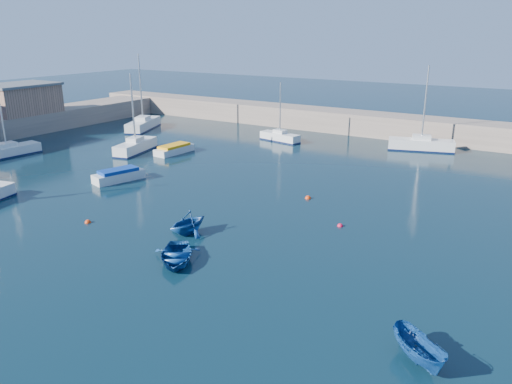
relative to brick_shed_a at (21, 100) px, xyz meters
The scene contains 16 objects.
ground 48.55m from the brick_shed_a, 29.74° to the right, with size 220.00×220.00×0.00m, color black.
back_wall 47.50m from the brick_shed_a, 27.65° to the left, with size 96.00×4.50×2.60m, color gray.
brick_shed_a is the anchor object (origin of this frame).
sailboat_2 13.82m from the brick_shed_a, 41.54° to the right, with size 2.41×6.69×8.57m.
sailboat_3 20.17m from the brick_shed_a, ahead, with size 3.08×6.37×8.21m.
sailboat_4 15.16m from the brick_shed_a, 39.59° to the left, with size 4.62×7.52×9.60m.
sailboat_5 32.85m from the brick_shed_a, 22.38° to the left, with size 5.24×2.37×6.78m.
sailboat_6 48.43m from the brick_shed_a, 19.90° to the left, with size 7.05×3.77×8.99m.
motorboat_1 28.02m from the brick_shed_a, 18.92° to the right, with size 2.64×4.58×1.06m.
motorboat_2 23.99m from the brick_shed_a, ahead, with size 1.89×4.68×0.94m.
dinghy_center 45.09m from the brick_shed_a, 24.45° to the right, with size 2.64×3.70×0.77m, color navy.
dinghy_left 41.81m from the brick_shed_a, 21.15° to the right, with size 2.51×2.91×1.53m, color navy.
dinghy_right 58.62m from the brick_shed_a, 20.50° to the right, with size 1.14×3.03×1.17m, color navy.
buoy_0 36.43m from the brick_shed_a, 28.25° to the right, with size 0.43×0.43×0.43m, color red.
buoy_1 47.63m from the brick_shed_a, 10.60° to the right, with size 0.39×0.39×0.39m, color red.
buoy_3 42.75m from the brick_shed_a, ahead, with size 0.47×0.47×0.47m, color red.
Camera 1 is at (16.13, -13.82, 12.40)m, focal length 35.00 mm.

